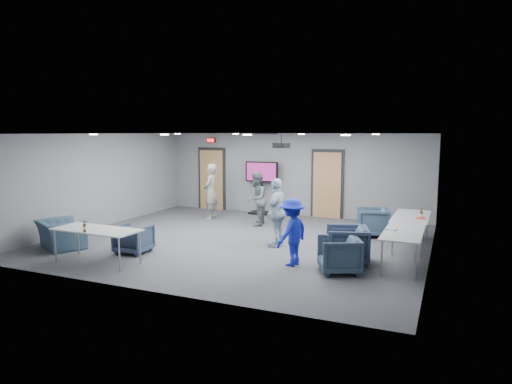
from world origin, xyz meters
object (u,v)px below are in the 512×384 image
at_px(chair_right_b, 347,245).
at_px(table_front_left, 97,231).
at_px(person_c, 277,213).
at_px(chair_right_c, 339,255).
at_px(chair_right_a, 373,222).
at_px(tv_stand, 262,184).
at_px(person_a, 211,191).
at_px(chair_front_b, 61,234).
at_px(table_right_b, 403,234).
at_px(projector, 281,145).
at_px(bottle_right, 421,215).
at_px(person_d, 292,232).
at_px(chair_front_a, 134,239).
at_px(table_right_a, 411,217).
at_px(bottle_front, 85,228).
at_px(person_b, 256,199).

bearing_deg(chair_right_b, table_front_left, -83.82).
height_order(person_c, chair_right_c, person_c).
xyz_separation_m(chair_right_a, tv_stand, (-3.98, 1.90, 0.63)).
relative_size(person_a, table_front_left, 0.92).
xyz_separation_m(chair_front_b, table_front_left, (1.65, -0.60, 0.35)).
bearing_deg(chair_right_c, table_right_b, 106.10).
bearing_deg(chair_right_b, projector, -147.30).
xyz_separation_m(person_a, bottle_right, (6.38, -1.45, -0.05)).
height_order(person_a, bottle_right, person_a).
xyz_separation_m(person_d, chair_front_a, (-3.63, -0.51, -0.37)).
relative_size(chair_right_a, chair_front_b, 0.79).
bearing_deg(table_right_a, person_a, 79.79).
bearing_deg(chair_front_a, table_right_b, -170.40).
xyz_separation_m(chair_right_b, chair_front_a, (-4.64, -1.10, -0.06)).
bearing_deg(chair_right_b, chair_right_a, 161.16).
xyz_separation_m(table_right_b, bottle_right, (0.25, 1.55, 0.14)).
height_order(person_d, chair_right_c, person_d).
xyz_separation_m(person_d, bottle_front, (-3.81, -1.81, 0.12)).
xyz_separation_m(chair_front_a, table_right_b, (5.74, 1.32, 0.36)).
relative_size(person_a, person_d, 1.25).
bearing_deg(projector, table_right_a, 12.61).
bearing_deg(chair_front_b, tv_stand, -86.87).
bearing_deg(chair_right_a, tv_stand, -128.87).
distance_m(person_a, chair_front_b, 4.93).
relative_size(chair_right_a, table_right_b, 0.45).
bearing_deg(table_right_a, chair_right_c, 158.76).
distance_m(chair_right_b, tv_stand, 6.11).
height_order(person_a, tv_stand, tv_stand).
bearing_deg(bottle_right, table_front_left, -148.17).
xyz_separation_m(person_c, bottle_right, (3.20, 1.01, 0.00)).
height_order(chair_right_c, bottle_right, bottle_right).
xyz_separation_m(chair_front_b, tv_stand, (2.59, 6.15, 0.66)).
relative_size(chair_front_a, table_right_b, 0.39).
distance_m(table_right_a, table_front_left, 7.25).
relative_size(bottle_front, projector, 0.62).
distance_m(person_c, chair_right_b, 2.04).
distance_m(person_a, chair_right_a, 5.17).
relative_size(person_c, bottle_front, 6.66).
bearing_deg(projector, person_b, 145.89).
height_order(chair_front_a, projector, projector).
distance_m(person_b, projector, 2.22).
distance_m(person_d, chair_front_b, 5.54).
xyz_separation_m(chair_right_a, projector, (-2.24, -0.96, 2.03)).
xyz_separation_m(chair_right_a, chair_right_c, (-0.09, -3.50, -0.02)).
height_order(chair_front_b, bottle_front, bottle_front).
distance_m(table_right_a, table_right_b, 1.90).
xyz_separation_m(chair_right_a, chair_front_b, (-6.56, -4.25, -0.03)).
bearing_deg(person_d, person_b, -131.13).
bearing_deg(bottle_front, person_d, 25.36).
relative_size(chair_right_b, table_right_b, 0.47).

